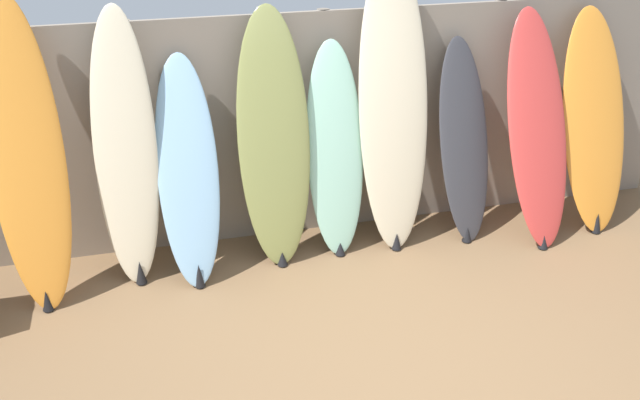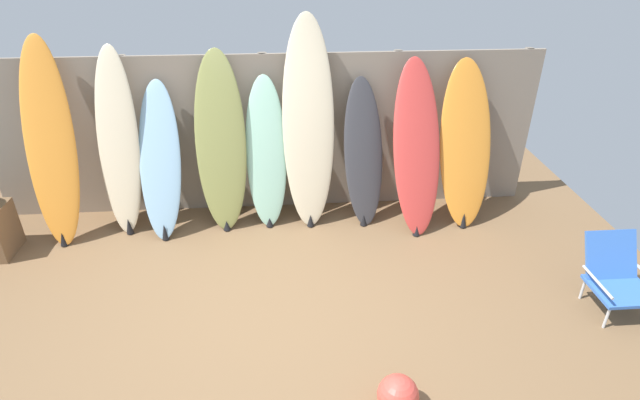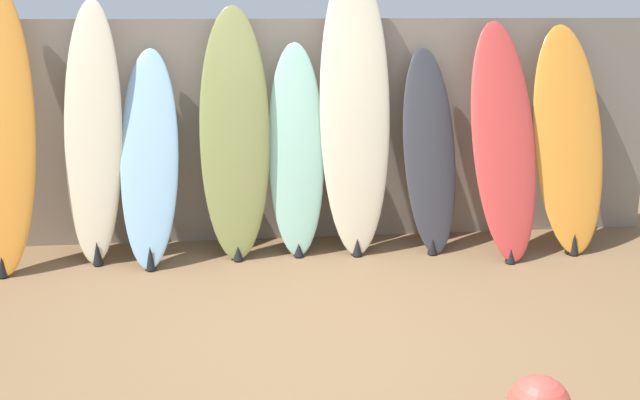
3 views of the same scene
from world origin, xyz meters
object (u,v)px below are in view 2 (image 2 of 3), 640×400
Objects in this scene: surfboard_cream_1 at (119,145)px; surfboard_charcoal_6 at (363,154)px; surfboard_red_7 at (417,149)px; surfboard_skyblue_2 at (160,163)px; surfboard_orange_0 at (50,145)px; surfboard_cream_5 at (308,126)px; surfboard_seafoam_4 at (266,154)px; surfboard_olive_3 at (221,144)px; beach_ball at (398,395)px; beach_chair at (616,274)px; surfboard_orange_8 at (465,146)px.

surfboard_cream_1 reaches higher than surfboard_charcoal_6.
surfboard_cream_1 is 1.09× the size of surfboard_red_7.
surfboard_skyblue_2 is 2.16m from surfboard_charcoal_6.
surfboard_orange_0 is at bearing 178.94° from surfboard_red_7.
surfboard_orange_0 is 2.62m from surfboard_cream_5.
surfboard_seafoam_4 is at bearing -178.37° from surfboard_cream_5.
surfboard_olive_3 is 3.08m from beach_ball.
beach_ball is (-2.12, -0.96, -0.18)m from beach_chair.
surfboard_cream_1 reaches higher than surfboard_orange_8.
surfboard_cream_5 is at bearing 99.76° from beach_ball.
surfboard_cream_1 is 1.53m from surfboard_seafoam_4.
surfboard_skyblue_2 is at bearing 179.17° from beach_chair.
surfboard_orange_8 is at bearing -3.24° from surfboard_charcoal_6.
surfboard_orange_8 is at bearing 0.18° from surfboard_orange_0.
beach_chair is (4.55, -1.69, -0.65)m from surfboard_cream_1.
surfboard_olive_3 is 3.93m from beach_chair.
surfboard_skyblue_2 is 0.71× the size of surfboard_cream_5.
beach_chair is 2.18× the size of beach_ball.
surfboard_charcoal_6 is at bearing -0.93° from surfboard_seafoam_4.
surfboard_olive_3 is 1.17× the size of surfboard_seafoam_4.
surfboard_red_7 is 1.02× the size of surfboard_orange_8.
surfboard_cream_5 is 3.19m from beach_chair.
surfboard_orange_0 reaches higher than surfboard_red_7.
surfboard_cream_5 is at bearing 0.27° from surfboard_cream_1.
surfboard_charcoal_6 is 2.51× the size of beach_chair.
beach_ball is at bearing -51.85° from surfboard_skyblue_2.
surfboard_cream_1 is 3.68m from surfboard_orange_8.
surfboard_olive_3 is 0.85× the size of surfboard_cream_5.
surfboard_cream_1 is 2.58m from surfboard_charcoal_6.
beach_ball is (1.39, -2.64, -0.80)m from surfboard_olive_3.
surfboard_cream_1 is at bearing 132.55° from beach_ball.
surfboard_red_7 is 0.57m from surfboard_orange_8.
surfboard_charcoal_6 is at bearing 176.76° from surfboard_orange_8.
beach_chair is at bearing -21.34° from surfboard_skyblue_2.
surfboard_orange_8 is 1.92m from beach_chair.
surfboard_charcoal_6 is 2.71m from beach_ball.
surfboard_olive_3 is (1.69, 0.08, -0.08)m from surfboard_orange_0.
surfboard_orange_0 is 1.15× the size of surfboard_red_7.
beach_chair is at bearing 24.44° from beach_ball.
surfboard_orange_0 is 0.93× the size of surfboard_cream_5.
surfboard_orange_8 is at bearing 64.31° from beach_ball.
surfboard_olive_3 is at bearing 174.94° from beach_chair.
surfboard_cream_1 is at bearing 178.70° from surfboard_orange_8.
surfboard_skyblue_2 is 1.01× the size of surfboard_charcoal_6.
surfboard_olive_3 is 1.06× the size of surfboard_red_7.
surfboard_charcoal_6 is at bearing 1.36° from surfboard_orange_0.
surfboard_red_7 is (0.54, -0.15, 0.11)m from surfboard_charcoal_6.
beach_chair is at bearing -17.11° from surfboard_orange_0.
surfboard_seafoam_4 is 5.62× the size of beach_ball.
surfboard_olive_3 is 0.49m from surfboard_seafoam_4.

